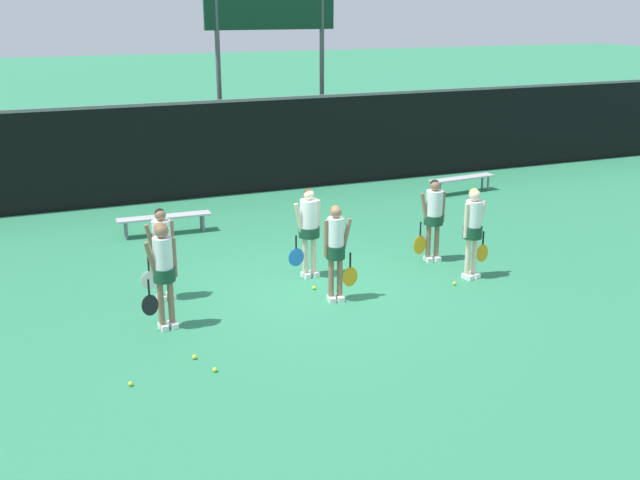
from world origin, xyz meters
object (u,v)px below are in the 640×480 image
object	(u,v)px
bench_far	(462,179)
player_4	(309,225)
bench_courtside	(164,218)
player_5	(433,213)
tennis_ball_4	(314,288)
tennis_ball_2	(130,384)
player_2	(473,225)
tennis_ball_5	(194,357)
tennis_ball_0	(454,283)
player_1	(336,246)
scoreboard	(270,14)
player_0	(163,266)
tennis_ball_1	(145,309)
tennis_ball_3	(215,370)
player_3	(162,247)

from	to	relation	value
bench_far	player_4	world-z (taller)	player_4
bench_courtside	player_5	xyz separation A→B (m)	(4.68, -3.95, 0.62)
tennis_ball_4	tennis_ball_2	bearing A→B (deg)	-147.06
player_2	tennis_ball_5	world-z (taller)	player_2
tennis_ball_0	tennis_ball_2	bearing A→B (deg)	-165.56
bench_far	tennis_ball_5	world-z (taller)	bench_far
bench_far	player_4	size ratio (longest dim) A/B	1.19
tennis_ball_0	tennis_ball_5	size ratio (longest dim) A/B	0.95
player_1	tennis_ball_5	bearing A→B (deg)	-148.03
bench_courtside	bench_far	size ratio (longest dim) A/B	1.03
scoreboard	player_4	distance (m)	9.81
bench_courtside	tennis_ball_5	size ratio (longest dim) A/B	30.19
player_0	bench_courtside	bearing A→B (deg)	69.89
bench_courtside	player_5	world-z (taller)	player_5
player_4	tennis_ball_5	size ratio (longest dim) A/B	24.67
player_0	player_4	size ratio (longest dim) A/B	1.03
tennis_ball_1	tennis_ball_3	size ratio (longest dim) A/B	0.95
player_0	tennis_ball_1	world-z (taller)	player_0
tennis_ball_1	tennis_ball_2	size ratio (longest dim) A/B	0.98
player_1	player_3	distance (m)	3.05
player_5	tennis_ball_0	xyz separation A→B (m)	(-0.33, -1.40, -0.97)
tennis_ball_5	bench_courtside	bearing A→B (deg)	82.24
player_5	tennis_ball_2	bearing A→B (deg)	-150.34
scoreboard	tennis_ball_5	bearing A→B (deg)	-114.64
tennis_ball_1	tennis_ball_3	xyz separation A→B (m)	(0.52, -2.65, 0.00)
bench_far	tennis_ball_3	distance (m)	11.99
player_2	player_4	size ratio (longest dim) A/B	1.01
player_0	player_5	distance (m)	5.84
tennis_ball_0	tennis_ball_4	bearing A→B (deg)	162.28
player_5	tennis_ball_4	xyz separation A→B (m)	(-2.85, -0.59, -0.97)
bench_far	player_2	world-z (taller)	player_2
player_0	tennis_ball_5	xyz separation A→B (m)	(0.14, -1.29, -1.03)
player_2	player_3	size ratio (longest dim) A/B	1.06
player_2	tennis_ball_2	world-z (taller)	player_2
tennis_ball_2	tennis_ball_1	bearing A→B (deg)	75.76
bench_courtside	tennis_ball_4	size ratio (longest dim) A/B	30.43
player_2	player_3	world-z (taller)	player_2
tennis_ball_5	scoreboard	bearing A→B (deg)	65.36
scoreboard	player_5	distance (m)	9.64
player_2	tennis_ball_2	xyz separation A→B (m)	(-6.74, -1.84, -1.02)
tennis_ball_5	player_1	bearing A→B (deg)	24.57
player_4	tennis_ball_3	bearing A→B (deg)	-138.00
scoreboard	tennis_ball_2	bearing A→B (deg)	-117.73
bench_far	tennis_ball_3	xyz separation A→B (m)	(-9.15, -7.74, -0.35)
tennis_ball_0	player_4	bearing A→B (deg)	147.18
tennis_ball_2	scoreboard	bearing A→B (deg)	62.27
bench_courtside	tennis_ball_0	size ratio (longest dim) A/B	31.70
player_5	tennis_ball_1	xyz separation A→B (m)	(-5.91, -0.40, -0.97)
bench_far	player_1	size ratio (longest dim) A/B	1.19
player_1	tennis_ball_2	world-z (taller)	player_1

